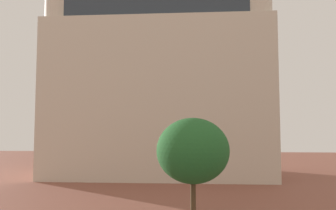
{
  "coord_description": "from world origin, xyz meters",
  "views": [
    {
      "loc": [
        0.56,
        -0.4,
        5.06
      ],
      "look_at": [
        -0.34,
        12.29,
        5.98
      ],
      "focal_mm": 34.46,
      "sensor_mm": 36.0,
      "label": 1
    }
  ],
  "objects": [
    {
      "name": "tree_curb_far",
      "position": [
        0.66,
        15.55,
        3.96
      ],
      "size": [
        3.57,
        3.57,
        5.58
      ],
      "color": "#4C3823",
      "rests_on": "ground_plane"
    },
    {
      "name": "landmark_building",
      "position": [
        -2.81,
        34.87,
        10.15
      ],
      "size": [
        23.28,
        11.18,
        31.88
      ],
      "color": "beige",
      "rests_on": "ground_plane"
    }
  ]
}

